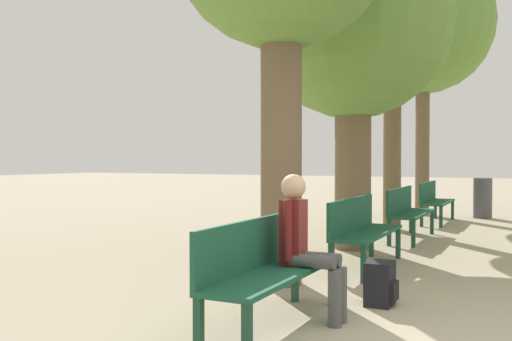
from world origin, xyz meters
The scene contains 10 objects.
bench_row_0 centered at (-1.64, 0.11, 0.53)m, with size 0.47×1.86×0.89m.
bench_row_1 centered at (-1.64, 2.97, 0.53)m, with size 0.47×1.86×0.89m.
bench_row_2 centered at (-1.64, 5.83, 0.53)m, with size 0.47×1.86×0.89m.
bench_row_3 centered at (-1.64, 8.70, 0.53)m, with size 0.47×1.86×0.89m.
tree_row_1 centered at (-2.18, 4.42, 3.47)m, with size 3.04×3.04×5.05m.
tree_row_2 centered at (-2.18, 7.08, 3.72)m, with size 2.25×2.25×4.91m.
tree_row_3 centered at (-2.18, 10.38, 4.69)m, with size 3.42×3.42×6.43m.
person_seated centered at (-1.41, 0.43, 0.68)m, with size 0.57×0.32×1.26m.
backpack centered at (-0.96, 1.22, 0.20)m, with size 0.28×0.31×0.42m.
trash_bin centered at (-0.76, 10.20, 0.47)m, with size 0.42×0.42×0.94m.
Camera 1 is at (0.37, -4.15, 1.40)m, focal length 40.00 mm.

